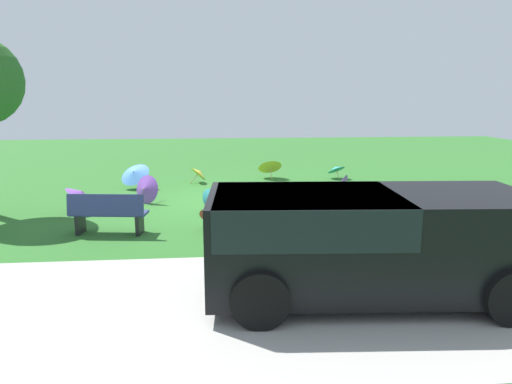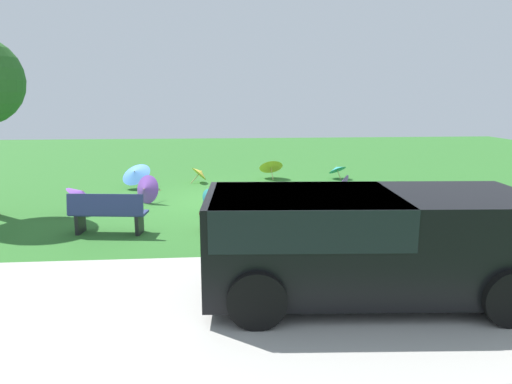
% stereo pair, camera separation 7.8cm
% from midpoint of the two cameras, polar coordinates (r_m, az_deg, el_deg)
% --- Properties ---
extents(ground, '(40.00, 40.00, 0.00)m').
position_cam_midpoint_polar(ground, '(12.91, -4.04, -1.09)').
color(ground, '#2D6B28').
extents(road_strip, '(40.00, 4.04, 0.01)m').
position_cam_midpoint_polar(road_strip, '(6.59, -3.24, -13.97)').
color(road_strip, '#B2AFA8').
rests_on(road_strip, ground).
extents(van_dark, '(4.71, 2.36, 1.53)m').
position_cam_midpoint_polar(van_dark, '(6.75, 12.67, -5.35)').
color(van_dark, black).
rests_on(van_dark, ground).
extents(park_bench, '(1.65, 0.67, 0.90)m').
position_cam_midpoint_polar(park_bench, '(10.14, -17.79, -2.51)').
color(park_bench, navy).
rests_on(park_bench, ground).
extents(parasol_purple_0, '(0.82, 0.84, 0.80)m').
position_cam_midpoint_polar(parasol_purple_0, '(12.82, -13.41, 0.35)').
color(parasol_purple_0, tan).
rests_on(parasol_purple_0, ground).
extents(parasol_blue_0, '(1.19, 1.14, 0.86)m').
position_cam_midpoint_polar(parasol_blue_0, '(14.94, -14.67, 2.32)').
color(parasol_blue_0, tan).
rests_on(parasol_blue_0, ground).
extents(parasol_teal_0, '(0.90, 0.93, 0.71)m').
position_cam_midpoint_polar(parasol_teal_0, '(11.34, -4.76, -1.06)').
color(parasol_teal_0, tan).
rests_on(parasol_teal_0, ground).
extents(parasol_yellow_0, '(0.73, 0.78, 0.62)m').
position_cam_midpoint_polar(parasol_yellow_0, '(15.64, -6.82, 2.43)').
color(parasol_yellow_0, tan).
rests_on(parasol_yellow_0, ground).
extents(parasol_purple_2, '(0.81, 0.84, 0.75)m').
position_cam_midpoint_polar(parasol_purple_2, '(12.30, -20.78, -0.14)').
color(parasol_purple_2, tan).
rests_on(parasol_purple_2, ground).
extents(parasol_pink_0, '(0.74, 0.77, 0.57)m').
position_cam_midpoint_polar(parasol_pink_0, '(10.61, 12.72, -2.35)').
color(parasol_pink_0, tan).
rests_on(parasol_pink_0, ground).
extents(parasol_yellow_1, '(0.93, 0.86, 0.81)m').
position_cam_midpoint_polar(parasol_yellow_1, '(16.36, 1.98, 3.38)').
color(parasol_yellow_1, tan).
rests_on(parasol_yellow_1, ground).
extents(parasol_yellow_2, '(0.68, 0.73, 0.69)m').
position_cam_midpoint_polar(parasol_yellow_2, '(12.04, 2.45, -0.33)').
color(parasol_yellow_2, tan).
rests_on(parasol_yellow_2, ground).
extents(parasol_red_1, '(0.76, 0.68, 0.58)m').
position_cam_midpoint_polar(parasol_red_1, '(10.19, -5.11, -2.83)').
color(parasol_red_1, tan).
rests_on(parasol_red_1, ground).
extents(parasol_purple_4, '(0.72, 0.72, 0.65)m').
position_cam_midpoint_polar(parasol_purple_4, '(13.80, 10.80, 0.95)').
color(parasol_purple_4, tan).
rests_on(parasol_purple_4, ground).
extents(parasol_red_2, '(0.54, 0.63, 0.59)m').
position_cam_midpoint_polar(parasol_red_2, '(12.83, 20.68, -0.57)').
color(parasol_red_2, tan).
rests_on(parasol_red_2, ground).
extents(parasol_teal_2, '(0.86, 0.86, 0.57)m').
position_cam_midpoint_polar(parasol_teal_2, '(16.56, 10.18, 2.89)').
color(parasol_teal_2, tan).
rests_on(parasol_teal_2, ground).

